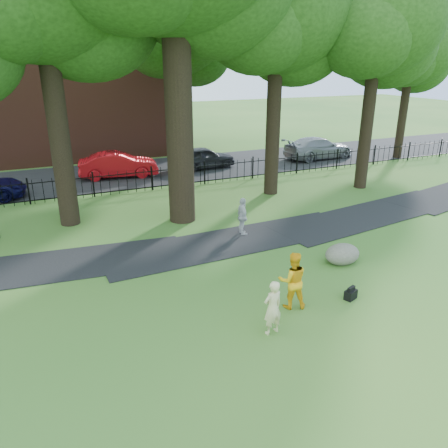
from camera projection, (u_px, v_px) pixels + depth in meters
name	position (u px, v px, depth m)	size (l,w,h in m)	color
ground	(259.00, 294.00, 12.97)	(120.00, 120.00, 0.00)	#2F6523
footpath	(234.00, 242.00, 16.68)	(36.00, 2.60, 0.03)	black
street	(135.00, 173.00, 26.66)	(80.00, 7.00, 0.02)	black
iron_fence	(152.00, 179.00, 23.02)	(44.00, 0.04, 1.20)	black
brick_building	(44.00, 67.00, 29.86)	(18.00, 8.00, 12.00)	brown
tree_row	(177.00, 16.00, 17.46)	(26.82, 7.96, 12.42)	black
woman	(273.00, 308.00, 10.87)	(0.54, 0.35, 1.47)	beige
man	(292.00, 280.00, 12.02)	(0.81, 0.63, 1.66)	yellow
pedestrian	(242.00, 217.00, 17.08)	(0.89, 0.37, 1.52)	#B9BABE
boulder	(342.00, 253.00, 14.86)	(1.24, 0.93, 0.72)	slate
backpack	(351.00, 295.00, 12.65)	(0.38, 0.23, 0.28)	black
red_bag	(335.00, 258.00, 15.03)	(0.36, 0.22, 0.24)	maroon
red_sedan	(118.00, 165.00, 25.52)	(1.57, 4.49, 1.48)	red
grey_car	(203.00, 158.00, 27.59)	(1.66, 4.12, 1.40)	black
silver_car	(318.00, 148.00, 30.37)	(2.08, 5.11, 1.48)	gray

